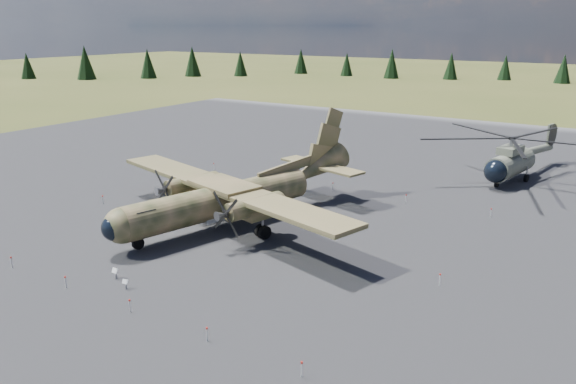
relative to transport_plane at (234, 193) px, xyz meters
The scene contains 8 objects.
ground 4.50m from the transport_plane, 45.89° to the right, with size 500.00×500.00×0.00m, color brown.
apron 8.30m from the transport_plane, 71.47° to the left, with size 120.00×120.00×0.04m, color #525256.
transport_plane is the anchor object (origin of this frame).
helicopter_near 31.98m from the transport_plane, 57.33° to the left, with size 23.14×24.86×5.07m.
info_placard_left 13.51m from the transport_plane, 89.74° to the right, with size 0.48×0.21×0.75m.
info_placard_right 14.34m from the transport_plane, 82.52° to the right, with size 0.44×0.23×0.67m.
barrier_fence 4.01m from the transport_plane, 52.52° to the right, with size 33.12×29.62×0.85m.
treeline 9.19m from the transport_plane, 54.41° to the right, with size 329.74×321.19×10.84m.
Camera 1 is at (26.17, -33.90, 16.50)m, focal length 35.00 mm.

